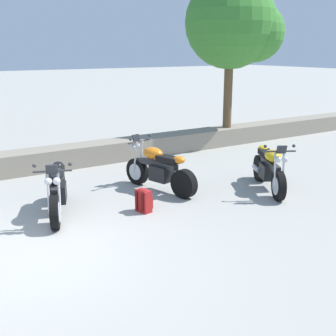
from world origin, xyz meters
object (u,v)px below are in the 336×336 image
(motorcycle_black_near_left, at_px, (57,190))
(motorcycle_yellow_far_right, at_px, (269,169))
(rider_backpack, at_px, (144,200))
(leafy_tree_mid_left, at_px, (236,25))
(motorcycle_orange_centre, at_px, (159,169))

(motorcycle_black_near_left, xyz_separation_m, motorcycle_yellow_far_right, (4.49, -1.06, 0.00))
(motorcycle_black_near_left, distance_m, rider_backpack, 1.66)
(motorcycle_black_near_left, height_order, motorcycle_yellow_far_right, same)
(motorcycle_yellow_far_right, height_order, rider_backpack, motorcycle_yellow_far_right)
(leafy_tree_mid_left, bearing_deg, motorcycle_yellow_far_right, -120.80)
(rider_backpack, bearing_deg, motorcycle_yellow_far_right, -5.74)
(motorcycle_orange_centre, xyz_separation_m, leafy_tree_mid_left, (4.66, 3.00, 3.29))
(motorcycle_black_near_left, distance_m, motorcycle_orange_centre, 2.40)
(motorcycle_orange_centre, distance_m, leafy_tree_mid_left, 6.44)
(motorcycle_orange_centre, relative_size, rider_backpack, 4.33)
(motorcycle_yellow_far_right, bearing_deg, motorcycle_orange_centre, 148.48)
(rider_backpack, xyz_separation_m, leafy_tree_mid_left, (5.59, 3.98, 3.54))
(rider_backpack, height_order, leafy_tree_mid_left, leafy_tree_mid_left)
(motorcycle_black_near_left, xyz_separation_m, rider_backpack, (1.46, -0.75, -0.24))
(leafy_tree_mid_left, bearing_deg, motorcycle_black_near_left, -155.37)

